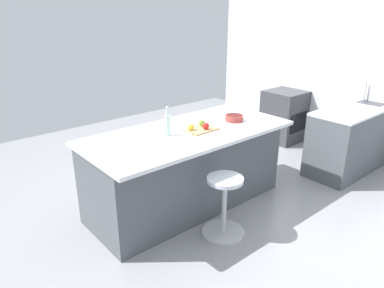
# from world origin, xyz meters

# --- Properties ---
(ground_plane) EXTENTS (7.65, 7.65, 0.00)m
(ground_plane) POSITION_xyz_m (0.00, 0.00, 0.00)
(ground_plane) COLOR gray
(interior_partition_left) EXTENTS (0.12, 5.05, 2.80)m
(interior_partition_left) POSITION_xyz_m (-2.94, 0.00, 1.40)
(interior_partition_left) COLOR silver
(interior_partition_left) RESTS_ON ground_plane
(sink_cabinet) EXTENTS (1.97, 0.60, 1.17)m
(sink_cabinet) POSITION_xyz_m (-2.59, 0.49, 0.45)
(sink_cabinet) COLOR #4C5156
(sink_cabinet) RESTS_ON ground_plane
(oven_range) EXTENTS (0.60, 0.61, 0.86)m
(oven_range) POSITION_xyz_m (-2.59, -0.84, 0.43)
(oven_range) COLOR #38383D
(oven_range) RESTS_ON ground_plane
(kitchen_island) EXTENTS (2.32, 1.06, 0.92)m
(kitchen_island) POSITION_xyz_m (0.07, -0.24, 0.47)
(kitchen_island) COLOR #4C5156
(kitchen_island) RESTS_ON ground_plane
(stool_by_window) EXTENTS (0.44, 0.44, 0.64)m
(stool_by_window) POSITION_xyz_m (0.16, 0.47, 0.30)
(stool_by_window) COLOR #B7B7BC
(stool_by_window) RESTS_ON ground_plane
(cutting_board) EXTENTS (0.36, 0.24, 0.02)m
(cutting_board) POSITION_xyz_m (-0.05, -0.13, 0.93)
(cutting_board) COLOR tan
(cutting_board) RESTS_ON kitchen_island
(apple_green) EXTENTS (0.07, 0.07, 0.07)m
(apple_green) POSITION_xyz_m (-0.11, -0.18, 0.98)
(apple_green) COLOR #609E2D
(apple_green) RESTS_ON cutting_board
(apple_yellow) EXTENTS (0.07, 0.07, 0.07)m
(apple_yellow) POSITION_xyz_m (0.07, -0.15, 0.98)
(apple_yellow) COLOR gold
(apple_yellow) RESTS_ON cutting_board
(apple_red) EXTENTS (0.08, 0.08, 0.08)m
(apple_red) POSITION_xyz_m (-0.06, -0.07, 0.98)
(apple_red) COLOR red
(apple_red) RESTS_ON cutting_board
(water_bottle) EXTENTS (0.06, 0.06, 0.31)m
(water_bottle) POSITION_xyz_m (0.33, -0.22, 1.05)
(water_bottle) COLOR silver
(water_bottle) RESTS_ON kitchen_island
(fruit_bowl) EXTENTS (0.22, 0.22, 0.07)m
(fruit_bowl) POSITION_xyz_m (-0.57, -0.13, 0.96)
(fruit_bowl) COLOR #993833
(fruit_bowl) RESTS_ON kitchen_island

